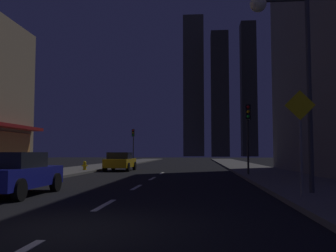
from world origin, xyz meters
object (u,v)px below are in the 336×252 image
traffic_light_far_left (133,138)px  street_lamp_right (283,43)px  fire_hydrant_far_left (85,166)px  car_parked_far (120,161)px  pedestrian_crossing_sign (301,133)px  traffic_light_near_right (248,123)px  car_parked_near (14,173)px

traffic_light_far_left → street_lamp_right: bearing=-71.6°
street_lamp_right → traffic_light_far_left: bearing=108.4°
fire_hydrant_far_left → street_lamp_right: street_lamp_right is taller
car_parked_far → pedestrian_crossing_sign: size_ratio=1.34×
car_parked_far → street_lamp_right: street_lamp_right is taller
traffic_light_near_right → pedestrian_crossing_sign: (0.10, -11.05, -1.18)m
fire_hydrant_far_left → traffic_light_near_right: traffic_light_near_right is taller
traffic_light_near_right → traffic_light_far_left: size_ratio=1.00×
traffic_light_far_left → street_lamp_right: 34.58m
street_lamp_right → fire_hydrant_far_left: bearing=127.6°
car_parked_near → pedestrian_crossing_sign: 9.31m
traffic_light_near_right → street_lamp_right: (-0.12, -9.98, 1.87)m
fire_hydrant_far_left → traffic_light_near_right: 12.63m
traffic_light_near_right → street_lamp_right: street_lamp_right is taller
pedestrian_crossing_sign → traffic_light_near_right: bearing=90.5°
car_parked_far → traffic_light_near_right: size_ratio=1.01×
fire_hydrant_far_left → traffic_light_near_right: size_ratio=0.16×
car_parked_far → pedestrian_crossing_sign: 19.83m
car_parked_far → fire_hydrant_far_left: bearing=-142.3°
car_parked_far → street_lamp_right: 19.23m
pedestrian_crossing_sign → car_parked_far: bearing=117.7°
car_parked_far → pedestrian_crossing_sign: (9.20, -17.52, 1.28)m
car_parked_near → traffic_light_near_right: bearing=48.8°
traffic_light_far_left → fire_hydrant_far_left: bearing=-91.3°
traffic_light_far_left → street_lamp_right: street_lamp_right is taller
street_lamp_right → pedestrian_crossing_sign: (0.22, -1.08, -3.05)m
car_parked_far → street_lamp_right: bearing=-61.4°
street_lamp_right → car_parked_near: bearing=-177.4°
traffic_light_far_left → car_parked_far: bearing=-83.4°
pedestrian_crossing_sign → fire_hydrant_far_left: bearing=126.1°
traffic_light_near_right → pedestrian_crossing_sign: 11.12m
fire_hydrant_far_left → street_lamp_right: size_ratio=0.10×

